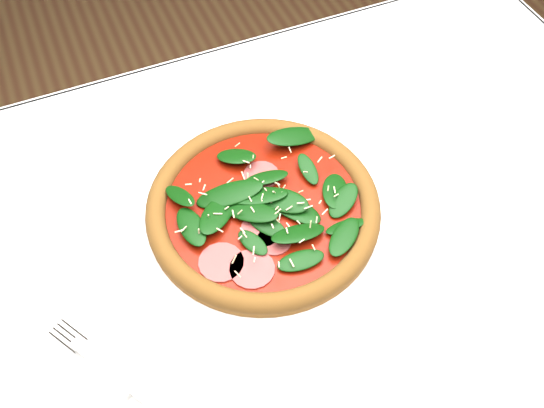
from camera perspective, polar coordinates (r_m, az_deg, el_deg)
name	(u,v)px	position (r m, az deg, el deg)	size (l,w,h in m)	color
ground	(295,387)	(1.57, 2.18, -16.84)	(6.00, 6.00, 0.00)	brown
dining_table	(307,250)	(0.98, 3.36, -4.30)	(1.21, 0.81, 0.75)	white
plate	(263,214)	(0.88, -0.82, -0.96)	(0.39, 0.39, 0.02)	white
pizza	(263,205)	(0.86, -0.84, -0.12)	(0.37, 0.37, 0.04)	brown
napkin	(112,372)	(0.80, -14.82, -15.03)	(0.16, 0.07, 0.01)	white
fork	(93,356)	(0.80, -16.46, -13.55)	(0.10, 0.15, 0.00)	silver
saucer_far	(433,30)	(1.21, 14.91, 15.55)	(0.13, 0.13, 0.01)	white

